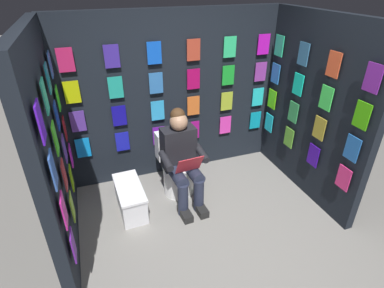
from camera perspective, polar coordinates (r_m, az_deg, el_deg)
name	(u,v)px	position (r m, az deg, el deg)	size (l,w,h in m)	color
ground_plane	(232,265)	(3.27, 7.35, -21.39)	(30.00, 30.00, 0.00)	gray
display_wall_back	(174,97)	(4.08, -3.41, 8.69)	(2.91, 0.14, 2.17)	black
display_wall_left	(313,109)	(3.96, 21.59, 6.00)	(0.14, 1.82, 2.17)	black
display_wall_right	(52,151)	(3.09, -24.55, -1.19)	(0.14, 1.82, 2.17)	black
toilet	(176,168)	(3.95, -2.96, -4.45)	(0.41, 0.56, 0.77)	white
person_reading	(182,158)	(3.62, -1.83, -2.69)	(0.54, 0.70, 1.19)	black
comic_longbox_near	(130,198)	(3.77, -11.40, -9.83)	(0.31, 0.67, 0.34)	silver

